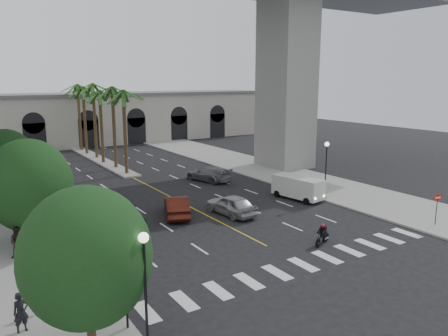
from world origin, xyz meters
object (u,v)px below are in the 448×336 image
Objects in this scene: lamp_post_right at (326,165)px; car_b at (176,206)px; traffic_signal_near at (125,278)px; do_not_enter_sign at (437,203)px; lamp_post_left_far at (39,179)px; pedestrian_b at (18,242)px; car_d at (208,174)px; cargo_van at (298,187)px; car_c at (117,217)px; car_a at (231,205)px; lamp_post_left_near at (145,286)px; car_e at (97,196)px; motorcycle_rider at (323,235)px; pedestrian_a at (21,312)px; traffic_signal_far at (97,248)px.

lamp_post_right is 14.07m from car_b.
do_not_enter_sign is at bearing 1.73° from traffic_signal_near.
pedestrian_b is (-2.73, -7.60, -2.08)m from lamp_post_left_far.
lamp_post_right is 0.99× the size of car_d.
cargo_van is (-1.89, 1.50, -2.07)m from lamp_post_right.
lamp_post_left_far is at bearing 156.76° from do_not_enter_sign.
pedestrian_b reaches higher than car_b.
car_c is 16.21m from car_d.
traffic_signal_near is 16.44m from car_b.
car_a reaches higher than car_d.
lamp_post_left_near is 1.08× the size of car_a.
lamp_post_left_near is at bearing 71.90° from car_e.
car_e is (-8.33, 8.75, -0.03)m from car_a.
car_e is (-9.92, 17.40, 0.16)m from motorcycle_rider.
pedestrian_a reaches higher than car_b.
traffic_signal_far is 10.60m from car_c.
car_e reaches higher than car_c.
car_b is at bearing 59.97° from lamp_post_left_near.
lamp_post_right is 1.12× the size of car_e.
lamp_post_right is at bearing -47.69° from cargo_van.
pedestrian_a is (-3.84, -16.31, -2.18)m from lamp_post_left_far.
traffic_signal_near reaches higher than cargo_van.
car_d is at bearing 34.23° from pedestrian_a.
traffic_signal_near is at bearing -165.46° from do_not_enter_sign.
traffic_signal_near is at bearing 77.34° from car_b.
pedestrian_b reaches higher than motorcycle_rider.
car_d is 29.75m from pedestrian_a.
lamp_post_right is 11.41m from motorcycle_rider.
car_d is 3.03× the size of pedestrian_a.
lamp_post_left_near is 6.44m from pedestrian_a.
traffic_signal_far is at bearing 67.58° from car_b.
lamp_post_left_near reaches higher than traffic_signal_near.
do_not_enter_sign is (6.70, -21.99, 1.08)m from car_d.
car_c is at bearing -18.87° from car_a.
motorcycle_rider is 19.32m from pedestrian_b.
lamp_post_left_near is 6.54m from traffic_signal_far.
car_e is at bearing 97.89° from motorcycle_rider.
lamp_post_left_far is at bearing 153.34° from cargo_van.
traffic_signal_near is 4.74m from pedestrian_a.
lamp_post_left_near and lamp_post_left_far have the same top height.
motorcycle_rider is at bearing 10.75° from traffic_signal_near.
traffic_signal_far is at bearing -168.35° from cargo_van.
car_e is 2.41× the size of pedestrian_b.
traffic_signal_far is at bearing -174.84° from do_not_enter_sign.
car_c is at bearing 32.47° from pedestrian_b.
car_e is (-4.40, 6.66, -0.01)m from car_b.
lamp_post_left_far is 1.00× the size of car_c.
do_not_enter_sign is at bearing 90.60° from car_d.
do_not_enter_sign is at bearing -8.65° from pedestrian_b.
lamp_post_right is at bearing 96.31° from car_d.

